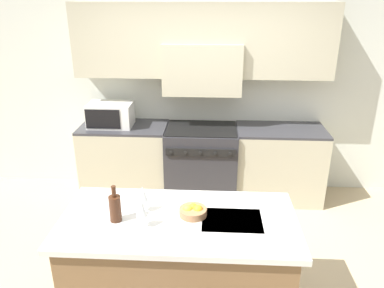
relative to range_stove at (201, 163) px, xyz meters
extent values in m
plane|color=tan|center=(0.00, -1.64, -0.47)|extent=(10.00, 10.00, 0.00)
cube|color=silver|center=(0.00, 0.36, 0.88)|extent=(10.00, 0.06, 2.70)
cube|color=#B2AD93|center=(0.00, 0.16, 1.50)|extent=(3.04, 0.34, 0.85)
cube|color=#B2AD93|center=(0.00, 0.13, 1.18)|extent=(0.94, 0.40, 0.60)
cube|color=#B2AD93|center=(-0.98, 0.02, -0.01)|extent=(1.08, 0.62, 0.92)
cube|color=#333338|center=(-0.98, 0.02, 0.46)|extent=(1.08, 0.62, 0.03)
cube|color=#B2AD93|center=(0.98, 0.02, -0.01)|extent=(1.08, 0.62, 0.92)
cube|color=#333338|center=(0.98, 0.02, 0.46)|extent=(1.08, 0.62, 0.03)
cube|color=#2D2D33|center=(0.00, 0.00, -0.01)|extent=(0.89, 0.66, 0.93)
cube|color=black|center=(0.00, 0.00, 0.47)|extent=(0.85, 0.61, 0.01)
cube|color=black|center=(0.00, -0.34, 0.29)|extent=(0.82, 0.02, 0.09)
cylinder|color=black|center=(-0.35, -0.35, 0.29)|extent=(0.04, 0.02, 0.04)
cylinder|color=black|center=(-0.17, -0.35, 0.29)|extent=(0.04, 0.02, 0.04)
cylinder|color=black|center=(0.00, -0.35, 0.29)|extent=(0.04, 0.02, 0.04)
cylinder|color=black|center=(0.17, -0.35, 0.29)|extent=(0.04, 0.02, 0.04)
cylinder|color=black|center=(0.35, -0.35, 0.29)|extent=(0.04, 0.02, 0.04)
cube|color=silver|center=(-1.13, 0.02, 0.62)|extent=(0.54, 0.36, 0.29)
cube|color=black|center=(-1.18, -0.16, 0.62)|extent=(0.42, 0.01, 0.24)
cube|color=brown|center=(-0.11, -2.00, -0.02)|extent=(1.65, 0.79, 0.89)
cube|color=silver|center=(-0.11, -2.00, 0.45)|extent=(1.75, 0.86, 0.04)
cube|color=#2D2D30|center=(0.29, -2.00, 0.46)|extent=(0.44, 0.32, 0.01)
cylinder|color=#B2B2B7|center=(0.29, -1.81, 0.47)|extent=(0.02, 0.02, 0.00)
cylinder|color=#422314|center=(-0.56, -2.05, 0.57)|extent=(0.09, 0.09, 0.20)
cylinder|color=#422314|center=(-0.56, -2.05, 0.71)|extent=(0.03, 0.03, 0.08)
cylinder|color=white|center=(-0.35, -2.11, 0.47)|extent=(0.07, 0.07, 0.01)
cylinder|color=white|center=(-0.35, -2.11, 0.52)|extent=(0.01, 0.01, 0.08)
cone|color=white|center=(-0.35, -2.11, 0.62)|extent=(0.08, 0.08, 0.12)
cylinder|color=white|center=(-0.38, -1.91, 0.47)|extent=(0.07, 0.07, 0.01)
cylinder|color=white|center=(-0.38, -1.91, 0.52)|extent=(0.01, 0.01, 0.08)
cone|color=white|center=(-0.38, -1.91, 0.62)|extent=(0.08, 0.08, 0.12)
cylinder|color=#996B47|center=(0.00, -1.95, 0.50)|extent=(0.21, 0.21, 0.06)
sphere|color=gold|center=(-0.04, -1.95, 0.51)|extent=(0.08, 0.08, 0.08)
sphere|color=gold|center=(0.04, -1.95, 0.51)|extent=(0.08, 0.08, 0.08)
sphere|color=gold|center=(0.00, -1.92, 0.52)|extent=(0.06, 0.06, 0.06)
camera|label=1|loc=(0.13, -4.34, 2.01)|focal=35.00mm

